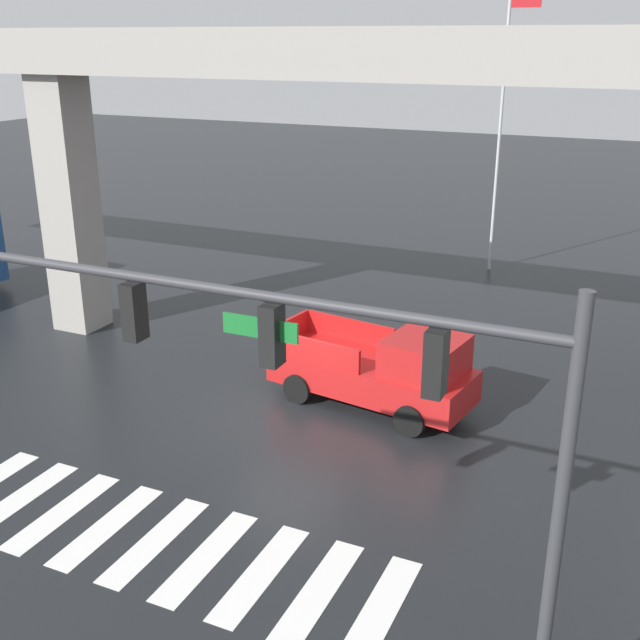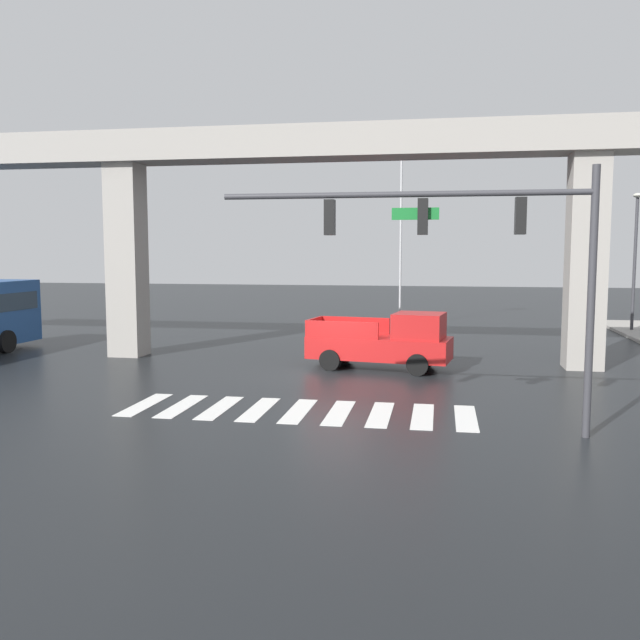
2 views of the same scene
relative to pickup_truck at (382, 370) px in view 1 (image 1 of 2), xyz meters
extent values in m
plane|color=black|center=(-1.84, -1.56, -0.99)|extent=(120.00, 120.00, 0.00)
cube|color=silver|center=(-5.14, -6.90, -0.98)|extent=(0.55, 2.80, 0.01)
cube|color=silver|center=(-4.04, -6.90, -0.98)|extent=(0.55, 2.80, 0.01)
cube|color=silver|center=(-2.94, -6.90, -0.98)|extent=(0.55, 2.80, 0.01)
cube|color=silver|center=(-1.84, -6.90, -0.98)|extent=(0.55, 2.80, 0.01)
cube|color=silver|center=(-0.74, -6.90, -0.98)|extent=(0.55, 2.80, 0.01)
cube|color=silver|center=(0.36, -6.90, -0.98)|extent=(0.55, 2.80, 0.01)
cube|color=silver|center=(1.46, -6.90, -0.98)|extent=(0.55, 2.80, 0.01)
cube|color=silver|center=(2.56, -6.90, -0.98)|extent=(0.55, 2.80, 0.01)
cube|color=#9E9991|center=(-1.84, 1.45, 7.35)|extent=(52.58, 1.89, 1.20)
cube|color=#9E9991|center=(-10.69, 1.45, 2.88)|extent=(1.30, 1.30, 7.74)
cube|color=red|center=(-0.30, 0.05, -0.21)|extent=(5.33, 2.65, 0.80)
cube|color=red|center=(1.14, -0.17, 0.64)|extent=(1.95, 1.99, 0.90)
cube|color=#3F5160|center=(1.60, -0.25, 0.64)|extent=(0.35, 1.67, 0.77)
cube|color=red|center=(-1.30, 1.08, 0.49)|extent=(2.64, 0.50, 0.60)
cube|color=red|center=(-1.56, -0.64, 0.49)|extent=(2.64, 0.50, 0.60)
cube|color=red|center=(-2.77, 0.42, 0.49)|extent=(0.36, 1.74, 0.60)
cylinder|color=black|center=(1.40, 0.70, -0.61)|extent=(0.79, 0.39, 0.76)
cylinder|color=black|center=(1.13, -1.09, -0.61)|extent=(0.79, 0.39, 0.76)
cylinder|color=black|center=(-1.72, 1.18, -0.61)|extent=(0.79, 0.39, 0.76)
cylinder|color=black|center=(-2.00, -0.61, -0.61)|extent=(0.79, 0.39, 0.76)
cylinder|color=#38383D|center=(5.22, -8.24, 2.11)|extent=(0.18, 0.18, 6.20)
cylinder|color=#38383D|center=(0.92, -8.24, 4.61)|extent=(8.60, 0.14, 0.14)
cube|color=black|center=(3.62, -8.24, 4.09)|extent=(0.24, 0.32, 0.84)
sphere|color=orange|center=(3.62, -8.24, 4.09)|extent=(0.17, 0.17, 0.17)
cube|color=black|center=(1.42, -8.24, 4.09)|extent=(0.24, 0.32, 0.84)
sphere|color=orange|center=(1.42, -8.24, 4.09)|extent=(0.17, 0.17, 0.17)
cube|color=black|center=(-0.78, -8.24, 4.09)|extent=(0.24, 0.32, 0.84)
sphere|color=orange|center=(-0.78, -8.24, 4.09)|extent=(0.17, 0.17, 0.17)
cube|color=#19722D|center=(1.25, -8.24, 4.16)|extent=(1.10, 0.04, 0.28)
cylinder|color=silver|center=(-0.33, 13.23, 4.27)|extent=(0.12, 0.12, 10.52)
camera|label=1|loc=(5.89, -16.48, 7.74)|focal=43.41mm
camera|label=2|loc=(1.85, -24.42, 3.31)|focal=38.20mm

